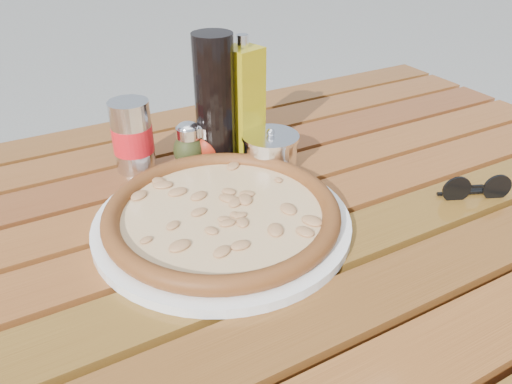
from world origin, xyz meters
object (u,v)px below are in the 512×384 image
pepper_shaker (209,143)px  oregano_shaker (189,146)px  plate (222,222)px  dark_bottle (215,101)px  pizza (222,212)px  parmesan_tin (270,151)px  table (262,256)px  soda_can (133,137)px  olive_oil_cruet (243,102)px  sunglasses (476,189)px

pepper_shaker → oregano_shaker: size_ratio=1.00×
plate → oregano_shaker: (0.03, 0.19, 0.03)m
pepper_shaker → dark_bottle: size_ratio=0.37×
pizza → plate: bearing=90.0°
pizza → oregano_shaker: oregano_shaker is taller
pizza → dark_bottle: size_ratio=2.04×
dark_bottle → parmesan_tin: 0.12m
table → plate: plate is taller
soda_can → parmesan_tin: (0.20, -0.11, -0.03)m
table → dark_bottle: (0.02, 0.19, 0.19)m
table → pepper_shaker: (0.00, 0.19, 0.11)m
table → oregano_shaker: bearing=99.7°
pizza → oregano_shaker: bearing=81.2°
dark_bottle → parmesan_tin: size_ratio=1.76×
pizza → pepper_shaker: 0.19m
pizza → pepper_shaker: (0.06, 0.18, 0.02)m
soda_can → olive_oil_cruet: 0.19m
pizza → pepper_shaker: pepper_shaker is taller
soda_can → olive_oil_cruet: (0.19, -0.04, 0.04)m
olive_oil_cruet → soda_can: bearing=168.8°
table → dark_bottle: dark_bottle is taller
pizza → soda_can: size_ratio=3.74×
olive_oil_cruet → sunglasses: olive_oil_cruet is taller
plate → parmesan_tin: size_ratio=2.88×
table → sunglasses: bearing=-20.3°
parmesan_tin → pepper_shaker: bearing=144.1°
pizza → table: bearing=-5.2°
pizza → dark_bottle: 0.22m
parmesan_tin → oregano_shaker: bearing=150.1°
pepper_shaker → pizza: bearing=-108.9°
sunglasses → pizza: bearing=-174.2°
table → dark_bottle: bearing=85.1°
oregano_shaker → soda_can: 0.09m
oregano_shaker → table: bearing=-80.3°
pizza → parmesan_tin: size_ratio=3.59×
soda_can → pepper_shaker: bearing=-20.7°
pizza → soda_can: 0.23m
oregano_shaker → parmesan_tin: size_ratio=0.66×
pepper_shaker → plate: bearing=-108.9°
pepper_shaker → sunglasses: pepper_shaker is taller
olive_oil_cruet → parmesan_tin: 0.10m
table → soda_can: 0.29m
oregano_shaker → sunglasses: (0.34, -0.31, -0.02)m
oregano_shaker → dark_bottle: 0.09m
dark_bottle → parmesan_tin: bearing=-42.5°
pepper_shaker → table: bearing=-90.0°
oregano_shaker → soda_can: (-0.08, 0.04, 0.02)m
olive_oil_cruet → plate: bearing=-125.3°
soda_can → plate: bearing=-76.5°
plate → pizza: 0.02m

